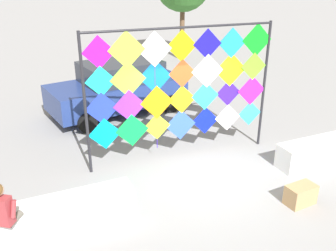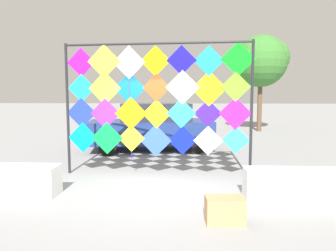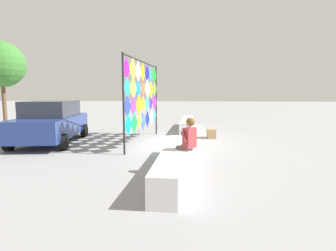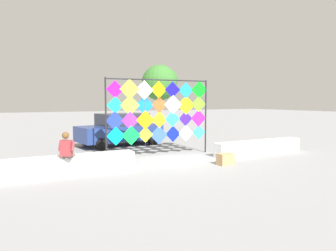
{
  "view_description": "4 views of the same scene",
  "coord_description": "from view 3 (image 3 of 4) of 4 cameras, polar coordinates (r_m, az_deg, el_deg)",
  "views": [
    {
      "loc": [
        -3.86,
        -6.6,
        4.68
      ],
      "look_at": [
        -0.56,
        0.87,
        1.16
      ],
      "focal_mm": 39.65,
      "sensor_mm": 36.0,
      "label": 1
    },
    {
      "loc": [
        0.74,
        -6.78,
        2.14
      ],
      "look_at": [
        0.32,
        0.73,
        1.38
      ],
      "focal_mm": 34.01,
      "sensor_mm": 36.0,
      "label": 2
    },
    {
      "loc": [
        -11.15,
        -1.01,
        2.08
      ],
      "look_at": [
        -0.47,
        0.17,
        0.79
      ],
      "focal_mm": 28.65,
      "sensor_mm": 36.0,
      "label": 3
    },
    {
      "loc": [
        -5.88,
        -10.91,
        2.46
      ],
      "look_at": [
        -0.19,
        0.09,
        1.45
      ],
      "focal_mm": 32.55,
      "sensor_mm": 36.0,
      "label": 4
    }
  ],
  "objects": [
    {
      "name": "parked_car",
      "position": [
        12.33,
        -23.59,
        0.76
      ],
      "size": [
        4.81,
        2.78,
        1.76
      ],
      "color": "navy",
      "rests_on": "ground"
    },
    {
      "name": "tree_far_right",
      "position": [
        20.5,
        -31.69,
        11.11
      ],
      "size": [
        3.0,
        2.88,
        5.35
      ],
      "color": "brown",
      "rests_on": "ground"
    },
    {
      "name": "cardboard_box_large",
      "position": [
        12.71,
        9.18,
        -1.65
      ],
      "size": [
        0.66,
        0.42,
        0.44
      ],
      "primitive_type": "cube",
      "rotation": [
        0.0,
        0.0,
        0.08
      ],
      "color": "tan",
      "rests_on": "ground"
    },
    {
      "name": "plaza_ledge_left",
      "position": [
        7.08,
        1.21,
        -7.61
      ],
      "size": [
        4.76,
        0.58,
        0.62
      ],
      "primitive_type": "cube",
      "color": "white",
      "rests_on": "ground"
    },
    {
      "name": "seated_vendor",
      "position": [
        6.98,
        3.99,
        -3.21
      ],
      "size": [
        0.67,
        0.71,
        1.47
      ],
      "color": "#666056",
      "rests_on": "ground"
    },
    {
      "name": "ground",
      "position": [
        11.39,
        1.13,
        -3.67
      ],
      "size": [
        120.0,
        120.0,
        0.0
      ],
      "primitive_type": "plane",
      "color": "gray"
    },
    {
      "name": "plaza_ledge_right",
      "position": [
        15.59,
        4.04,
        0.32
      ],
      "size": [
        4.76,
        0.58,
        0.62
      ],
      "primitive_type": "cube",
      "color": "white",
      "rests_on": "ground"
    },
    {
      "name": "kite_display_rack",
      "position": [
        11.34,
        -5.36,
        6.68
      ],
      "size": [
        4.84,
        0.44,
        3.43
      ],
      "color": "#232328",
      "rests_on": "ground"
    }
  ]
}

